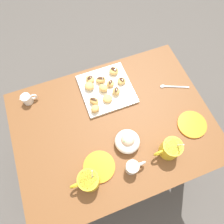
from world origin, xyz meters
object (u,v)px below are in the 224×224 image
(beignet_3, at_px, (103,88))
(coffee_mug_yellow_right, at_px, (88,181))
(ice_cream_bowl, at_px, (127,141))
(beignet_6, at_px, (122,81))
(coffee_mug_yellow_left, at_px, (170,149))
(pastry_plate_square, at_px, (106,89))
(beignet_1, at_px, (108,98))
(beignet_5, at_px, (89,86))
(beignet_7, at_px, (95,109))
(beignet_4, at_px, (116,91))
(beignet_8, at_px, (94,101))
(beignet_9, at_px, (110,84))
(beignet_2, at_px, (90,79))
(dining_table, at_px, (113,133))
(saucer_orange_left, at_px, (192,124))
(beignet_0, at_px, (114,71))
(cream_pitcher_white, at_px, (133,167))
(beignet_10, at_px, (101,80))
(chocolate_sauce_pitcher, at_px, (27,99))
(saucer_orange_right, at_px, (99,167))

(beignet_3, bearing_deg, coffee_mug_yellow_right, 62.67)
(ice_cream_bowl, height_order, beignet_6, ice_cream_bowl)
(coffee_mug_yellow_left, bearing_deg, pastry_plate_square, -69.49)
(beignet_1, xyz_separation_m, beignet_5, (0.07, -0.10, 0.00))
(beignet_6, xyz_separation_m, beignet_7, (0.19, 0.11, 0.00))
(beignet_4, distance_m, beignet_8, 0.13)
(beignet_1, height_order, beignet_6, beignet_6)
(coffee_mug_yellow_left, relative_size, beignet_9, 3.71)
(beignet_3, bearing_deg, beignet_8, 37.50)
(beignet_1, relative_size, beignet_2, 1.00)
(beignet_2, distance_m, beignet_4, 0.17)
(dining_table, relative_size, beignet_5, 19.36)
(saucer_orange_left, bearing_deg, beignet_4, -45.16)
(pastry_plate_square, height_order, beignet_0, beignet_0)
(coffee_mug_yellow_right, height_order, beignet_8, coffee_mug_yellow_right)
(beignet_2, xyz_separation_m, beignet_6, (-0.16, 0.07, -0.00))
(coffee_mug_yellow_right, xyz_separation_m, beignet_6, (-0.33, -0.44, -0.02))
(beignet_1, relative_size, beignet_6, 1.04)
(cream_pitcher_white, height_order, beignet_2, cream_pitcher_white)
(beignet_7, bearing_deg, beignet_10, -118.46)
(ice_cream_bowl, distance_m, beignet_0, 0.42)
(beignet_2, xyz_separation_m, beignet_3, (-0.05, 0.08, 0.00))
(chocolate_sauce_pitcher, bearing_deg, beignet_3, 168.13)
(ice_cream_bowl, bearing_deg, saucer_orange_right, 19.70)
(beignet_0, bearing_deg, coffee_mug_yellow_right, 58.52)
(ice_cream_bowl, height_order, beignet_9, ice_cream_bowl)
(beignet_4, xyz_separation_m, beignet_5, (0.13, -0.08, -0.00))
(beignet_7, bearing_deg, beignet_5, -95.17)
(ice_cream_bowl, height_order, beignet_8, ice_cream_bowl)
(beignet_0, height_order, beignet_1, beignet_0)
(dining_table, relative_size, coffee_mug_yellow_right, 7.00)
(beignet_0, bearing_deg, beignet_5, 16.30)
(beignet_7, xyz_separation_m, beignet_10, (-0.09, -0.16, -0.00))
(chocolate_sauce_pitcher, xyz_separation_m, beignet_8, (-0.33, 0.14, 0.00))
(saucer_orange_right, relative_size, beignet_3, 3.00)
(saucer_orange_right, xyz_separation_m, beignet_1, (-0.16, -0.32, 0.03))
(ice_cream_bowl, height_order, beignet_4, ice_cream_bowl)
(chocolate_sauce_pitcher, bearing_deg, saucer_orange_right, 117.72)
(pastry_plate_square, distance_m, beignet_9, 0.04)
(cream_pitcher_white, height_order, beignet_0, cream_pitcher_white)
(beignet_3, distance_m, beignet_5, 0.08)
(coffee_mug_yellow_left, relative_size, beignet_5, 2.89)
(coffee_mug_yellow_right, bearing_deg, beignet_3, -117.33)
(ice_cream_bowl, height_order, saucer_orange_right, ice_cream_bowl)
(cream_pitcher_white, distance_m, beignet_8, 0.39)
(beignet_7, bearing_deg, coffee_mug_yellow_right, 66.67)
(saucer_orange_right, distance_m, beignet_3, 0.41)
(dining_table, height_order, beignet_2, beignet_2)
(beignet_9, relative_size, beignet_10, 0.74)
(coffee_mug_yellow_right, xyz_separation_m, saucer_orange_right, (-0.06, -0.05, -0.05))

